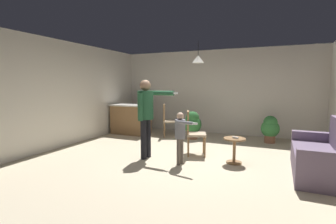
{
  "coord_description": "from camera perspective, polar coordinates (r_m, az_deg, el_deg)",
  "views": [
    {
      "loc": [
        1.84,
        -4.85,
        1.59
      ],
      "look_at": [
        -0.3,
        0.03,
        1.0
      ],
      "focal_mm": 26.58,
      "sensor_mm": 36.0,
      "label": 1
    }
  ],
  "objects": [
    {
      "name": "dining_chair_near_wall",
      "position": [
        7.59,
        -0.02,
        -1.6
      ],
      "size": [
        0.55,
        0.55,
        1.0
      ],
      "rotation": [
        0.0,
        0.0,
        5.1
      ],
      "color": "olive",
      "rests_on": "ground"
    },
    {
      "name": "kitchen_counter",
      "position": [
        8.12,
        -8.48,
        -1.64
      ],
      "size": [
        1.26,
        0.66,
        0.95
      ],
      "color": "olive",
      "rests_on": "ground"
    },
    {
      "name": "spare_remote_on_table",
      "position": [
        5.15,
        15.2,
        -5.7
      ],
      "size": [
        0.13,
        0.09,
        0.04
      ],
      "primitive_type": "cube",
      "rotation": [
        0.0,
        0.0,
        1.09
      ],
      "color": "white",
      "rests_on": "side_table_by_couch"
    },
    {
      "name": "dining_chair_by_counter",
      "position": [
        5.63,
        5.77,
        -4.41
      ],
      "size": [
        0.54,
        0.54,
        1.0
      ],
      "rotation": [
        0.0,
        0.0,
        5.05
      ],
      "color": "olive",
      "rests_on": "ground"
    },
    {
      "name": "couch_floral",
      "position": [
        5.18,
        32.12,
        -8.73
      ],
      "size": [
        0.87,
        1.81,
        1.0
      ],
      "rotation": [
        0.0,
        0.0,
        1.56
      ],
      "color": "slate",
      "rests_on": "ground"
    },
    {
      "name": "ground",
      "position": [
        5.43,
        2.85,
        -10.73
      ],
      "size": [
        7.68,
        7.68,
        0.0
      ],
      "primitive_type": "plane",
      "color": "beige"
    },
    {
      "name": "ceiling_light_pendant",
      "position": [
        6.67,
        6.92,
        11.95
      ],
      "size": [
        0.32,
        0.32,
        0.55
      ],
      "color": "silver"
    },
    {
      "name": "wall_left",
      "position": [
        7.0,
        -22.43,
        3.87
      ],
      "size": [
        0.1,
        6.4,
        2.7
      ],
      "primitive_type": "cube",
      "color": "silver",
      "rests_on": "ground"
    },
    {
      "name": "potted_plant_by_wall",
      "position": [
        7.33,
        5.62,
        -2.69
      ],
      "size": [
        0.53,
        0.53,
        0.81
      ],
      "color": "brown",
      "rests_on": "ground"
    },
    {
      "name": "potted_plant_corner",
      "position": [
        7.35,
        22.39,
        -3.4
      ],
      "size": [
        0.49,
        0.49,
        0.75
      ],
      "color": "brown",
      "rests_on": "ground"
    },
    {
      "name": "person_adult",
      "position": [
        5.32,
        -5.05,
        0.44
      ],
      "size": [
        0.85,
        0.49,
        1.69
      ],
      "rotation": [
        0.0,
        0.0,
        -1.65
      ],
      "color": "black",
      "rests_on": "ground"
    },
    {
      "name": "person_child",
      "position": [
        4.93,
        2.9,
        -4.68
      ],
      "size": [
        0.52,
        0.38,
        1.05
      ],
      "rotation": [
        0.0,
        0.0,
        -1.77
      ],
      "color": "#60564C",
      "rests_on": "ground"
    },
    {
      "name": "wall_back",
      "position": [
        8.26,
        10.85,
        4.53
      ],
      "size": [
        6.4,
        0.1,
        2.7
      ],
      "primitive_type": "cube",
      "color": "silver",
      "rests_on": "ground"
    },
    {
      "name": "side_table_by_couch",
      "position": [
        5.24,
        14.97,
        -7.85
      ],
      "size": [
        0.44,
        0.44,
        0.52
      ],
      "color": "olive",
      "rests_on": "ground"
    }
  ]
}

